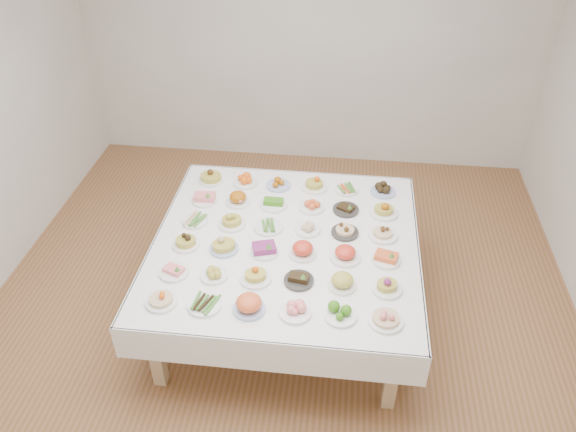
# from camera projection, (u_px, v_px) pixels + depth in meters

# --- Properties ---
(room_envelope) EXTENTS (5.02, 5.02, 2.81)m
(room_envelope) POSITION_uv_depth(u_px,v_px,m) (279.00, 108.00, 3.74)
(room_envelope) COLOR #915D3C
(room_envelope) RESTS_ON ground
(display_table) EXTENTS (2.04, 2.04, 0.75)m
(display_table) POSITION_uv_depth(u_px,v_px,m) (286.00, 248.00, 4.36)
(display_table) COLOR white
(display_table) RESTS_ON ground
(dish_0) EXTENTS (0.22, 0.22, 0.12)m
(dish_0) POSITION_uv_depth(u_px,v_px,m) (161.00, 297.00, 3.75)
(dish_0) COLOR white
(dish_0) RESTS_ON display_table
(dish_1) EXTENTS (0.23, 0.23, 0.06)m
(dish_1) POSITION_uv_depth(u_px,v_px,m) (204.00, 304.00, 3.75)
(dish_1) COLOR white
(dish_1) RESTS_ON display_table
(dish_2) EXTENTS (0.21, 0.21, 0.13)m
(dish_2) POSITION_uv_depth(u_px,v_px,m) (249.00, 304.00, 3.70)
(dish_2) COLOR #4C66B2
(dish_2) RESTS_ON display_table
(dish_3) EXTENTS (0.21, 0.21, 0.09)m
(dish_3) POSITION_uv_depth(u_px,v_px,m) (295.00, 309.00, 3.69)
(dish_3) COLOR white
(dish_3) RESTS_ON display_table
(dish_4) EXTENTS (0.21, 0.21, 0.10)m
(dish_4) POSITION_uv_depth(u_px,v_px,m) (341.00, 312.00, 3.66)
(dish_4) COLOR white
(dish_4) RESTS_ON display_table
(dish_5) EXTENTS (0.23, 0.23, 0.13)m
(dish_5) POSITION_uv_depth(u_px,v_px,m) (386.00, 315.00, 3.61)
(dish_5) COLOR white
(dish_5) RESTS_ON display_table
(dish_6) EXTENTS (0.21, 0.21, 0.09)m
(dish_6) POSITION_uv_depth(u_px,v_px,m) (174.00, 270.00, 4.00)
(dish_6) COLOR white
(dish_6) RESTS_ON display_table
(dish_7) EXTENTS (0.20, 0.20, 0.08)m
(dish_7) POSITION_uv_depth(u_px,v_px,m) (214.00, 273.00, 3.98)
(dish_7) COLOR white
(dish_7) RESTS_ON display_table
(dish_8) EXTENTS (0.22, 0.22, 0.12)m
(dish_8) POSITION_uv_depth(u_px,v_px,m) (255.00, 274.00, 3.94)
(dish_8) COLOR white
(dish_8) RESTS_ON display_table
(dish_9) EXTENTS (0.21, 0.21, 0.09)m
(dish_9) POSITION_uv_depth(u_px,v_px,m) (299.00, 278.00, 3.93)
(dish_9) COLOR #2E2C29
(dish_9) RESTS_ON display_table
(dish_10) EXTENTS (0.19, 0.19, 0.11)m
(dish_10) POSITION_uv_depth(u_px,v_px,m) (342.00, 281.00, 3.89)
(dish_10) COLOR white
(dish_10) RESTS_ON display_table
(dish_11) EXTENTS (0.21, 0.21, 0.12)m
(dish_11) POSITION_uv_depth(u_px,v_px,m) (387.00, 284.00, 3.86)
(dish_11) COLOR white
(dish_11) RESTS_ON display_table
(dish_12) EXTENTS (0.20, 0.20, 0.11)m
(dish_12) POSITION_uv_depth(u_px,v_px,m) (186.00, 241.00, 4.25)
(dish_12) COLOR white
(dish_12) RESTS_ON display_table
(dish_13) EXTENTS (0.24, 0.23, 0.14)m
(dish_13) POSITION_uv_depth(u_px,v_px,m) (224.00, 243.00, 4.20)
(dish_13) COLOR #4C66B2
(dish_13) RESTS_ON display_table
(dish_14) EXTENTS (0.21, 0.21, 0.10)m
(dish_14) POSITION_uv_depth(u_px,v_px,m) (264.00, 248.00, 4.18)
(dish_14) COLOR white
(dish_14) RESTS_ON display_table
(dish_15) EXTENTS (0.22, 0.22, 0.12)m
(dish_15) POSITION_uv_depth(u_px,v_px,m) (303.00, 249.00, 4.16)
(dish_15) COLOR white
(dish_15) RESTS_ON display_table
(dish_16) EXTENTS (0.23, 0.23, 0.12)m
(dish_16) POSITION_uv_depth(u_px,v_px,m) (345.00, 253.00, 4.13)
(dish_16) COLOR white
(dish_16) RESTS_ON display_table
(dish_17) EXTENTS (0.21, 0.21, 0.09)m
(dish_17) POSITION_uv_depth(u_px,v_px,m) (386.00, 257.00, 4.11)
(dish_17) COLOR white
(dish_17) RESTS_ON display_table
(dish_18) EXTENTS (0.20, 0.20, 0.05)m
(dish_18) POSITION_uv_depth(u_px,v_px,m) (195.00, 220.00, 4.50)
(dish_18) COLOR white
(dish_18) RESTS_ON display_table
(dish_19) EXTENTS (0.22, 0.22, 0.12)m
(dish_19) POSITION_uv_depth(u_px,v_px,m) (232.00, 220.00, 4.45)
(dish_19) COLOR white
(dish_19) RESTS_ON display_table
(dish_20) EXTENTS (0.24, 0.23, 0.06)m
(dish_20) POSITION_uv_depth(u_px,v_px,m) (268.00, 226.00, 4.43)
(dish_20) COLOR white
(dish_20) RESTS_ON display_table
(dish_21) EXTENTS (0.20, 0.20, 0.08)m
(dish_21) POSITION_uv_depth(u_px,v_px,m) (308.00, 228.00, 4.40)
(dish_21) COLOR white
(dish_21) RESTS_ON display_table
(dish_22) EXTENTS (0.21, 0.21, 0.11)m
(dish_22) POSITION_uv_depth(u_px,v_px,m) (345.00, 229.00, 4.36)
(dish_22) COLOR #2E2C29
(dish_22) RESTS_ON display_table
(dish_23) EXTENTS (0.22, 0.22, 0.11)m
(dish_23) POSITION_uv_depth(u_px,v_px,m) (383.00, 232.00, 4.34)
(dish_23) COLOR white
(dish_23) RESTS_ON display_table
(dish_24) EXTENTS (0.21, 0.21, 0.10)m
(dish_24) POSITION_uv_depth(u_px,v_px,m) (205.00, 197.00, 4.72)
(dish_24) COLOR white
(dish_24) RESTS_ON display_table
(dish_25) EXTENTS (0.20, 0.20, 0.11)m
(dish_25) POSITION_uv_depth(u_px,v_px,m) (238.00, 198.00, 4.70)
(dish_25) COLOR white
(dish_25) RESTS_ON display_table
(dish_26) EXTENTS (0.23, 0.23, 0.10)m
(dish_26) POSITION_uv_depth(u_px,v_px,m) (273.00, 202.00, 4.67)
(dish_26) COLOR white
(dish_26) RESTS_ON display_table
(dish_27) EXTENTS (0.21, 0.21, 0.09)m
(dish_27) POSITION_uv_depth(u_px,v_px,m) (311.00, 205.00, 4.64)
(dish_27) COLOR white
(dish_27) RESTS_ON display_table
(dish_28) EXTENTS (0.21, 0.21, 0.08)m
(dish_28) POSITION_uv_depth(u_px,v_px,m) (346.00, 208.00, 4.62)
(dish_28) COLOR #2E2C29
(dish_28) RESTS_ON display_table
(dish_29) EXTENTS (0.23, 0.23, 0.14)m
(dish_29) POSITION_uv_depth(u_px,v_px,m) (384.00, 207.00, 4.56)
(dish_29) COLOR white
(dish_29) RESTS_ON display_table
(dish_30) EXTENTS (0.21, 0.21, 0.13)m
(dish_30) POSITION_uv_depth(u_px,v_px,m) (211.00, 176.00, 4.96)
(dish_30) COLOR white
(dish_30) RESTS_ON display_table
(dish_31) EXTENTS (0.21, 0.21, 0.10)m
(dish_31) POSITION_uv_depth(u_px,v_px,m) (245.00, 180.00, 4.94)
(dish_31) COLOR white
(dish_31) RESTS_ON display_table
(dish_32) EXTENTS (0.21, 0.21, 0.08)m
(dish_32) POSITION_uv_depth(u_px,v_px,m) (278.00, 184.00, 4.91)
(dish_32) COLOR #4C66B2
(dish_32) RESTS_ON display_table
(dish_33) EXTENTS (0.23, 0.23, 0.14)m
(dish_33) POSITION_uv_depth(u_px,v_px,m) (314.00, 182.00, 4.87)
(dish_33) COLOR white
(dish_33) RESTS_ON display_table
(dish_34) EXTENTS (0.20, 0.20, 0.05)m
(dish_34) POSITION_uv_depth(u_px,v_px,m) (347.00, 189.00, 4.86)
(dish_34) COLOR white
(dish_34) RESTS_ON display_table
(dish_35) EXTENTS (0.21, 0.21, 0.09)m
(dish_35) POSITION_uv_depth(u_px,v_px,m) (383.00, 189.00, 4.83)
(dish_35) COLOR #4C66B2
(dish_35) RESTS_ON display_table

